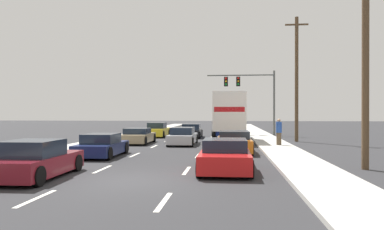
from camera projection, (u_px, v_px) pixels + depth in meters
ground_plane at (196, 135)px, 36.95m from camera, size 140.00×140.00×0.00m
sidewalk_right at (265, 138)px, 31.32m from camera, size 2.34×80.00×0.14m
sidewalk_left at (120, 137)px, 32.63m from camera, size 2.34×80.00×0.14m
lane_markings at (191, 139)px, 31.73m from camera, size 3.54×57.00×0.01m
car_yellow at (157, 130)px, 34.43m from camera, size 1.86×4.10×1.36m
car_tan at (138, 136)px, 26.85m from camera, size 2.01×4.28×1.15m
car_navy at (102, 146)px, 18.77m from camera, size 1.96×4.08×1.19m
car_maroon at (35, 161)px, 12.54m from camera, size 2.05×4.13×1.32m
car_black at (191, 131)px, 33.40m from camera, size 1.91×4.27×1.27m
car_silver at (183, 137)px, 25.96m from camera, size 1.85×4.48×1.24m
box_truck at (229, 115)px, 29.15m from camera, size 2.68×7.70×3.81m
car_orange at (234, 142)px, 20.85m from camera, size 2.01×4.58×1.24m
car_red at (225, 156)px, 14.20m from camera, size 2.00×4.62×1.24m
traffic_signal_mast at (246, 87)px, 36.91m from camera, size 6.88×0.69×6.57m
utility_pole_near at (365, 55)px, 14.40m from camera, size 1.80×0.28×8.85m
utility_pole_mid at (297, 78)px, 28.63m from camera, size 1.80×0.28×9.87m
pedestrian_near_corner at (279, 132)px, 24.07m from camera, size 0.38×0.38×1.75m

